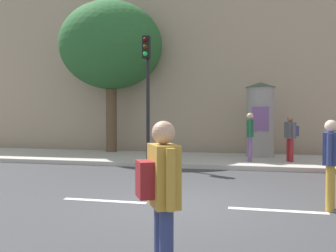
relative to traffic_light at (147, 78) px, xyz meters
name	(u,v)px	position (x,y,z in m)	size (l,w,h in m)	color
ground_plane	(186,206)	(2.36, -5.24, -3.05)	(80.00, 80.00, 0.00)	#38383A
sidewalk_curb	(221,160)	(2.36, 1.76, -2.97)	(36.00, 4.00, 0.15)	#B2ADA3
lane_markings	(186,205)	(2.36, -5.24, -3.05)	(25.80, 0.16, 0.01)	silver
building_backdrop	(230,55)	(2.36, 6.76, 1.72)	(36.00, 5.00, 9.54)	tan
traffic_light	(147,78)	(0.00, 0.00, 0.00)	(0.24, 0.45, 4.31)	black
poster_column	(260,119)	(3.81, 2.61, -1.43)	(1.16, 1.16, 2.90)	gray
street_tree	(111,46)	(-2.59, 3.18, 1.76)	(4.50, 4.50, 6.60)	brown
pedestrian_in_red_top	(331,158)	(5.03, -4.99, -2.07)	(0.34, 0.56, 1.68)	#B78C33
pedestrian_in_light_jacket	(161,190)	(2.78, -8.84, -2.02)	(0.51, 0.57, 1.71)	navy
pedestrian_with_backpack	(291,134)	(4.83, 1.26, -1.95)	(0.49, 0.58, 1.60)	maroon
pedestrian_with_bag	(250,133)	(3.45, 1.04, -1.90)	(0.25, 0.61, 1.70)	#724C84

